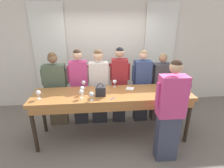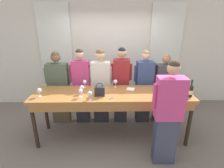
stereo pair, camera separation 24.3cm
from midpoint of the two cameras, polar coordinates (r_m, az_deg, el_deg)
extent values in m
plane|color=#70665B|center=(3.83, 1.92, -16.58)|extent=(18.00, 18.00, 0.00)
cube|color=silver|center=(4.78, 1.08, 9.70)|extent=(12.00, 0.06, 2.80)
cube|color=white|center=(4.89, -16.22, 8.46)|extent=(0.83, 0.03, 2.69)
cube|color=white|center=(5.00, 18.05, 8.52)|extent=(0.83, 0.03, 2.69)
cube|color=#9E6633|center=(3.33, 2.12, -3.45)|extent=(3.00, 0.77, 0.07)
cube|color=#9E6633|center=(3.05, 2.48, -7.92)|extent=(2.88, 0.03, 0.12)
cylinder|color=#2D2319|center=(3.53, -22.14, -12.83)|extent=(0.07, 0.07, 0.92)
cylinder|color=#2D2319|center=(3.68, 25.63, -11.97)|extent=(0.07, 0.07, 0.92)
cylinder|color=#2D2319|center=(4.03, -19.18, -8.03)|extent=(0.07, 0.07, 0.92)
cylinder|color=#2D2319|center=(4.15, 22.00, -7.49)|extent=(0.07, 0.07, 0.92)
cylinder|color=black|center=(3.48, 26.08, -2.25)|extent=(0.08, 0.08, 0.19)
cone|color=black|center=(3.44, 26.39, -0.42)|extent=(0.08, 0.08, 0.05)
cylinder|color=black|center=(3.42, 26.55, 0.54)|extent=(0.03, 0.03, 0.08)
cylinder|color=beige|center=(3.49, 26.05, -2.40)|extent=(0.08, 0.08, 0.08)
cube|color=#232328|center=(3.19, -1.88, -2.29)|extent=(0.18, 0.12, 0.17)
torus|color=#232328|center=(3.15, -1.90, -0.74)|extent=(0.12, 0.01, 0.12)
cylinder|color=white|center=(3.60, -6.91, -1.06)|extent=(0.06, 0.06, 0.00)
cylinder|color=white|center=(3.59, -6.94, -0.44)|extent=(0.01, 0.01, 0.08)
sphere|color=white|center=(3.56, -6.99, 0.68)|extent=(0.08, 0.08, 0.08)
cylinder|color=white|center=(3.59, 3.06, -1.01)|extent=(0.06, 0.06, 0.00)
cylinder|color=white|center=(3.58, 3.07, -0.38)|extent=(0.01, 0.01, 0.08)
sphere|color=white|center=(3.55, 3.09, 0.74)|extent=(0.08, 0.08, 0.08)
sphere|color=maroon|center=(3.55, 3.09, 0.58)|extent=(0.05, 0.05, 0.05)
cylinder|color=white|center=(3.68, 24.87, -2.46)|extent=(0.06, 0.06, 0.00)
cylinder|color=white|center=(3.67, 24.97, -1.86)|extent=(0.01, 0.01, 0.08)
sphere|color=white|center=(3.64, 25.15, -0.78)|extent=(0.08, 0.08, 0.08)
cylinder|color=white|center=(3.18, -7.96, -4.24)|extent=(0.06, 0.06, 0.00)
cylinder|color=white|center=(3.16, -8.00, -3.55)|extent=(0.01, 0.01, 0.08)
sphere|color=white|center=(3.13, -8.07, -2.30)|extent=(0.08, 0.08, 0.08)
cylinder|color=white|center=(3.06, -4.87, -5.10)|extent=(0.06, 0.06, 0.00)
cylinder|color=white|center=(3.04, -4.90, -4.39)|extent=(0.01, 0.01, 0.08)
sphere|color=white|center=(3.01, -4.94, -3.11)|extent=(0.08, 0.08, 0.08)
cylinder|color=white|center=(3.38, -20.55, -3.81)|extent=(0.06, 0.06, 0.00)
cylinder|color=white|center=(3.37, -20.64, -3.16)|extent=(0.01, 0.01, 0.08)
sphere|color=white|center=(3.34, -20.80, -2.00)|extent=(0.08, 0.08, 0.08)
sphere|color=maroon|center=(3.34, -20.78, -2.16)|extent=(0.05, 0.05, 0.05)
cylinder|color=white|center=(3.32, -7.63, -3.05)|extent=(0.06, 0.06, 0.00)
cylinder|color=white|center=(3.31, -7.66, -2.38)|extent=(0.01, 0.01, 0.08)
sphere|color=white|center=(3.28, -7.72, -1.18)|extent=(0.08, 0.08, 0.08)
cube|color=white|center=(3.52, 8.07, -1.64)|extent=(0.19, 0.19, 0.00)
cylinder|color=#193399|center=(3.08, 2.05, -4.79)|extent=(0.10, 0.09, 0.01)
cube|color=brown|center=(4.23, -14.68, -7.03)|extent=(0.39, 0.18, 0.79)
cube|color=#4C5B47|center=(3.96, -15.61, 2.07)|extent=(0.46, 0.21, 0.63)
sphere|color=brown|center=(3.85, -16.25, 8.36)|extent=(0.20, 0.20, 0.20)
sphere|color=brown|center=(3.84, -16.31, 8.87)|extent=(0.18, 0.18, 0.18)
cylinder|color=#4C5B47|center=(3.89, -12.11, 2.78)|extent=(0.07, 0.07, 0.34)
cylinder|color=#4C5B47|center=(4.02, -19.12, 2.64)|extent=(0.07, 0.07, 0.34)
cube|color=#28282D|center=(4.14, -7.83, -6.91)|extent=(0.32, 0.19, 0.82)
cube|color=#C63D7A|center=(3.85, -8.36, 2.85)|extent=(0.38, 0.22, 0.65)
sphere|color=#DBAD89|center=(3.74, -8.73, 9.53)|extent=(0.19, 0.19, 0.19)
sphere|color=#332319|center=(3.73, -8.76, 10.04)|extent=(0.17, 0.17, 0.17)
cylinder|color=#C63D7A|center=(3.82, -5.33, 3.63)|extent=(0.07, 0.07, 0.36)
cylinder|color=#C63D7A|center=(3.86, -11.44, 3.46)|extent=(0.07, 0.07, 0.36)
cube|color=#28282D|center=(4.11, -1.81, -7.04)|extent=(0.35, 0.19, 0.80)
cube|color=silver|center=(3.83, -1.93, 2.54)|extent=(0.41, 0.23, 0.64)
sphere|color=#DBAD89|center=(3.71, -2.01, 9.28)|extent=(0.21, 0.21, 0.21)
sphere|color=brown|center=(3.70, -2.02, 9.85)|extent=(0.19, 0.19, 0.19)
cylinder|color=silver|center=(3.81, 1.44, 3.22)|extent=(0.07, 0.07, 0.35)
cylinder|color=silver|center=(3.83, -5.30, 3.20)|extent=(0.07, 0.07, 0.35)
cube|color=#28282D|center=(4.13, 4.58, -6.76)|extent=(0.32, 0.22, 0.84)
cube|color=maroon|center=(3.84, 4.90, 3.22)|extent=(0.37, 0.26, 0.66)
sphere|color=tan|center=(3.72, 5.12, 10.06)|extent=(0.20, 0.20, 0.20)
sphere|color=black|center=(3.71, 5.14, 10.58)|extent=(0.17, 0.17, 0.17)
cylinder|color=maroon|center=(3.83, 7.86, 3.84)|extent=(0.08, 0.08, 0.36)
cylinder|color=maroon|center=(3.82, 1.98, 4.02)|extent=(0.08, 0.08, 0.36)
cube|color=#28282D|center=(4.21, 11.62, -6.74)|extent=(0.31, 0.22, 0.81)
cube|color=#334775|center=(3.93, 12.39, 2.66)|extent=(0.37, 0.26, 0.64)
sphere|color=#DBAD89|center=(3.82, 12.90, 9.01)|extent=(0.18, 0.18, 0.18)
sphere|color=#93754C|center=(3.82, 12.94, 9.48)|extent=(0.16, 0.16, 0.16)
cylinder|color=#334775|center=(3.98, 15.26, 3.32)|extent=(0.07, 0.07, 0.35)
cylinder|color=#334775|center=(3.87, 9.55, 3.32)|extent=(0.07, 0.07, 0.35)
cube|color=#473833|center=(4.34, 17.33, -6.76)|extent=(0.35, 0.25, 0.77)
cube|color=#3D3D42|center=(4.08, 18.36, 1.85)|extent=(0.41, 0.29, 0.61)
sphere|color=#9E7051|center=(3.97, 19.06, 7.68)|extent=(0.18, 0.18, 0.18)
sphere|color=#93754C|center=(3.96, 19.12, 8.13)|extent=(0.16, 0.16, 0.16)
cylinder|color=#3D3D42|center=(4.15, 21.24, 2.49)|extent=(0.07, 0.07, 0.33)
cylinder|color=#3D3D42|center=(3.98, 15.50, 2.42)|extent=(0.07, 0.07, 0.33)
cube|color=#383D51|center=(3.20, 18.98, -16.95)|extent=(0.36, 0.21, 0.85)
cube|color=#C63D7A|center=(2.81, 20.79, -4.50)|extent=(0.42, 0.25, 0.67)
sphere|color=tan|center=(2.66, 22.08, 4.67)|extent=(0.19, 0.19, 0.19)
sphere|color=#332319|center=(2.65, 22.17, 5.37)|extent=(0.17, 0.17, 0.17)
cylinder|color=#C63D7A|center=(2.72, 16.37, -3.66)|extent=(0.07, 0.07, 0.37)
cylinder|color=#C63D7A|center=(2.88, 25.21, -3.44)|extent=(0.07, 0.07, 0.37)
cylinder|color=#935B3D|center=(5.30, 23.14, -5.84)|extent=(0.26, 0.26, 0.19)
ellipsoid|color=#47844C|center=(5.17, 23.66, -2.52)|extent=(0.37, 0.37, 0.53)
camera|label=1|loc=(0.12, -87.91, 0.80)|focal=28.00mm
camera|label=2|loc=(0.12, 92.09, -0.80)|focal=28.00mm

